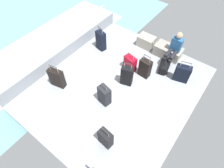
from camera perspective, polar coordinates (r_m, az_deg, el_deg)
ground_plane at (r=5.85m, az=1.58°, el=-0.93°), size 4.40×5.20×0.06m
gunwale_port at (r=6.74m, az=-13.58°, el=9.39°), size 0.06×5.20×0.45m
railing_port at (r=6.39m, az=-14.53°, el=13.06°), size 0.04×4.20×1.02m
sea_wake at (r=8.05m, az=-19.91°, el=10.26°), size 12.00×12.00×0.01m
cargo_crate_0 at (r=7.12m, az=10.27°, el=12.53°), size 0.62×0.41×0.41m
cargo_crate_1 at (r=6.93m, az=15.37°, el=9.95°), size 0.64×0.50×0.39m
cargo_crate_2 at (r=6.87m, az=18.11°, el=8.70°), size 0.53×0.47×0.38m
passenger_seated at (r=6.50m, az=18.24°, el=10.27°), size 0.34×0.66×1.08m
suitcase_0 at (r=4.70m, az=-1.94°, el=-16.00°), size 0.37×0.24×0.70m
suitcase_1 at (r=5.26m, az=-2.31°, el=-3.37°), size 0.39×0.30×0.77m
suitcase_2 at (r=5.67m, az=4.52°, el=2.51°), size 0.40×0.31×0.86m
suitcase_3 at (r=5.85m, az=-16.29°, el=1.74°), size 0.48×0.29×0.83m
suitcase_4 at (r=6.16m, az=20.38°, el=3.02°), size 0.49×0.33×0.77m
suitcase_5 at (r=6.15m, az=5.45°, el=6.24°), size 0.44×0.31×0.63m
suitcase_6 at (r=5.97m, az=9.90°, el=4.72°), size 0.37×0.24×0.84m
suitcase_7 at (r=6.83m, az=-3.37°, el=12.98°), size 0.40×0.30×0.88m
duffel_bag at (r=6.40m, az=15.46°, el=5.17°), size 0.44×0.62×0.43m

